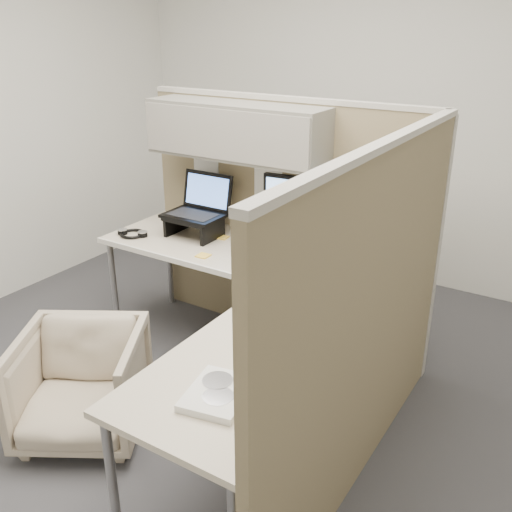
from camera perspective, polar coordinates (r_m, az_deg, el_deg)
The scene contains 20 objects.
ground at distance 3.44m, azimuth -3.75°, elevation -14.22°, with size 4.50×4.50×0.00m, color #35353A.
partition_back at distance 3.69m, azimuth 0.64°, elevation 7.51°, with size 2.00×0.36×1.63m.
partition_right at distance 2.59m, azimuth 11.39°, elevation -6.59°, with size 0.07×2.03×1.63m.
desk at distance 3.11m, azimuth -0.83°, elevation -3.61°, with size 2.00×1.98×0.73m.
office_chair at distance 3.18m, azimuth -17.13°, elevation -11.76°, with size 0.62×0.58×0.64m, color #B2A08D.
monitor_left at distance 3.47m, azimuth 4.12°, elevation 4.84°, with size 0.44×0.20×0.47m.
monitor_right at distance 3.15m, azimuth 10.84°, elevation 2.64°, with size 0.34×0.33×0.47m.
laptop_station at distance 3.78m, azimuth -5.92°, elevation 4.30°, with size 0.38×0.33×0.40m.
keyboard at distance 3.21m, azimuth 3.02°, elevation -1.64°, with size 0.42×0.14×0.02m, color black.
mouse at distance 3.04m, azimuth 8.00°, elevation -3.16°, with size 0.11×0.07×0.04m, color black.
travel_mug at distance 3.38m, azimuth 7.08°, elevation 0.97°, with size 0.09×0.09×0.19m.
soda_can_green at distance 2.92m, azimuth 9.41°, elevation -3.47°, with size 0.07×0.07×0.12m, color black.
soda_can_silver at distance 3.21m, azimuth 8.50°, elevation -0.99°, with size 0.07×0.07×0.12m, color #B21E1E.
sticky_note_d at distance 3.46m, azimuth 0.03°, elevation 0.06°, with size 0.08×0.08×0.01m, color yellow.
sticky_note_c at distance 3.75m, azimuth -3.42°, elevation 1.87°, with size 0.08×0.08×0.01m, color yellow.
sticky_note_a at distance 3.47m, azimuth -5.30°, elevation 0.03°, with size 0.08×0.08×0.01m, color yellow.
sticky_note_b at distance 3.26m, azimuth -1.36°, elevation -1.41°, with size 0.08×0.08×0.01m, color yellow.
headphones at distance 3.87m, azimuth -12.24°, elevation 2.21°, with size 0.21×0.21×0.03m.
paper_stack at distance 2.23m, azimuth -3.77°, elevation -13.55°, with size 0.28×0.32×0.03m.
desk_clock at distance 2.54m, azimuth 2.35°, elevation -7.75°, with size 0.07×0.10×0.10m.
Camera 1 is at (1.65, -2.21, 2.06)m, focal length 40.00 mm.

